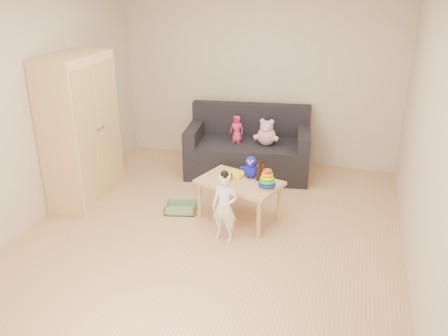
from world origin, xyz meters
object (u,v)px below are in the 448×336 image
(play_table, at_px, (239,200))
(toddler, at_px, (225,207))
(sofa, at_px, (248,158))
(wardrobe, at_px, (81,130))

(play_table, relative_size, toddler, 1.20)
(toddler, bearing_deg, play_table, 91.93)
(sofa, distance_m, toddler, 1.79)
(sofa, distance_m, play_table, 1.32)
(sofa, relative_size, toddler, 2.23)
(wardrobe, height_order, play_table, wardrobe)
(sofa, bearing_deg, play_table, -88.08)
(wardrobe, height_order, sofa, wardrobe)
(play_table, bearing_deg, sofa, 98.90)
(wardrobe, xyz_separation_m, play_table, (1.95, 0.00, -0.66))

